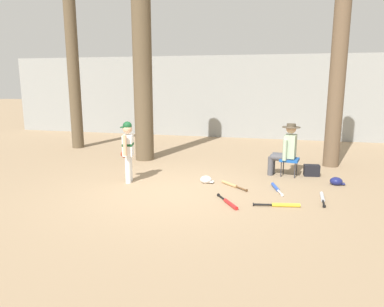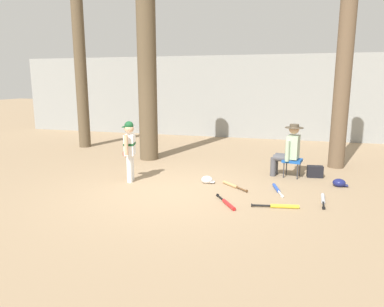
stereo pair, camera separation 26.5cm
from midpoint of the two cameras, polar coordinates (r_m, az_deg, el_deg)
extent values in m
plane|color=#937A5B|center=(7.05, -4.16, -6.13)|extent=(60.00, 60.00, 0.00)
cube|color=gray|center=(13.81, 5.12, 9.00)|extent=(18.00, 0.36, 3.06)
cylinder|color=brown|center=(9.77, -8.75, 14.97)|extent=(0.50, 0.50, 5.48)
cone|color=brown|center=(9.99, -8.27, -0.92)|extent=(0.67, 0.67, 0.30)
cylinder|color=brown|center=(9.52, 21.64, 13.75)|extent=(0.39, 0.39, 5.27)
cone|color=brown|center=(9.75, 20.49, -1.86)|extent=(0.56, 0.56, 0.23)
cylinder|color=white|center=(7.70, -11.14, -2.56)|extent=(0.12, 0.12, 0.58)
cylinder|color=white|center=(7.87, -10.90, -2.24)|extent=(0.12, 0.12, 0.58)
cube|color=white|center=(7.68, -11.16, 1.30)|extent=(0.27, 0.34, 0.44)
cube|color=#144723|center=(7.67, -11.17, 1.46)|extent=(0.28, 0.35, 0.05)
sphere|color=tan|center=(7.62, -11.27, 3.88)|extent=(0.20, 0.20, 0.20)
sphere|color=#144723|center=(7.62, -11.28, 4.33)|extent=(0.19, 0.19, 0.19)
cube|color=#144723|center=(7.64, -11.94, 4.13)|extent=(0.13, 0.16, 0.02)
cylinder|color=tan|center=(7.44, -11.67, 1.27)|extent=(0.10, 0.10, 0.42)
cylinder|color=tan|center=(7.90, -11.15, 1.00)|extent=(0.10, 0.10, 0.40)
ellipsoid|color=#933823|center=(7.96, -11.50, -0.11)|extent=(0.24, 0.17, 0.18)
cube|color=#194C9E|center=(8.35, 14.43, -0.97)|extent=(0.46, 0.46, 0.06)
cylinder|color=#333338|center=(8.28, 13.17, -2.37)|extent=(0.02, 0.02, 0.38)
cylinder|color=#333338|center=(8.56, 13.54, -1.92)|extent=(0.02, 0.02, 0.38)
cylinder|color=#333338|center=(8.23, 15.22, -2.55)|extent=(0.02, 0.02, 0.38)
cylinder|color=#333338|center=(8.52, 15.53, -2.10)|extent=(0.02, 0.02, 0.38)
cylinder|color=#47474C|center=(8.36, 11.56, -1.98)|extent=(0.13, 0.13, 0.43)
cylinder|color=#47474C|center=(8.56, 11.85, -1.69)|extent=(0.13, 0.13, 0.43)
cylinder|color=#47474C|center=(8.28, 12.97, -0.65)|extent=(0.42, 0.22, 0.15)
cylinder|color=#47474C|center=(8.47, 13.23, -0.39)|extent=(0.42, 0.22, 0.15)
cube|color=#99B293|center=(8.29, 14.54, 1.13)|extent=(0.30, 0.40, 0.52)
cylinder|color=#99B293|center=(8.10, 13.70, 0.50)|extent=(0.10, 0.10, 0.46)
cylinder|color=#99B293|center=(8.53, 14.23, 1.01)|extent=(0.10, 0.10, 0.46)
sphere|color=tan|center=(8.23, 14.68, 3.86)|extent=(0.22, 0.22, 0.22)
cylinder|color=#4C4233|center=(8.23, 14.69, 4.09)|extent=(0.40, 0.40, 0.02)
cylinder|color=#4C4233|center=(8.22, 14.70, 4.32)|extent=(0.20, 0.20, 0.09)
cube|color=black|center=(8.55, 17.72, -2.59)|extent=(0.36, 0.22, 0.26)
cylinder|color=brown|center=(12.07, -19.05, 12.82)|extent=(0.37, 0.37, 5.07)
cone|color=brown|center=(12.26, -18.28, 0.93)|extent=(0.53, 0.53, 0.22)
cylinder|color=yellow|center=(6.39, 13.63, -8.01)|extent=(0.48, 0.15, 0.07)
cylinder|color=black|center=(6.34, 10.03, -8.03)|extent=(0.32, 0.08, 0.03)
cylinder|color=black|center=(6.33, 8.58, -8.03)|extent=(0.02, 0.06, 0.06)
cylinder|color=#2347AD|center=(7.40, 12.16, -5.25)|extent=(0.18, 0.45, 0.07)
cylinder|color=silver|center=(7.05, 12.84, -6.11)|extent=(0.11, 0.30, 0.03)
cylinder|color=silver|center=(6.92, 13.14, -6.48)|extent=(0.06, 0.03, 0.06)
cylinder|color=red|center=(6.28, 4.99, -8.07)|extent=(0.31, 0.43, 0.07)
cylinder|color=black|center=(6.62, 3.61, -7.02)|extent=(0.20, 0.28, 0.03)
cylinder|color=black|center=(6.76, 3.11, -6.62)|extent=(0.06, 0.04, 0.06)
cylinder|color=#B7BCC6|center=(7.02, 19.08, -6.55)|extent=(0.09, 0.45, 0.07)
cylinder|color=black|center=(6.67, 19.21, -7.53)|extent=(0.05, 0.30, 0.03)
cylinder|color=black|center=(6.53, 19.27, -7.95)|extent=(0.06, 0.02, 0.06)
cylinder|color=tan|center=(7.47, 4.98, -4.87)|extent=(0.38, 0.36, 0.07)
cylinder|color=brown|center=(7.19, 6.86, -5.57)|extent=(0.24, 0.23, 0.03)
cylinder|color=brown|center=(7.07, 7.65, -5.87)|extent=(0.05, 0.05, 0.06)
ellipsoid|color=silver|center=(7.62, 1.24, -4.19)|extent=(0.24, 0.22, 0.16)
cube|color=silver|center=(7.61, 2.09, -4.52)|extent=(0.10, 0.12, 0.02)
ellipsoid|color=navy|center=(8.01, 21.17, -4.16)|extent=(0.26, 0.23, 0.17)
cube|color=navy|center=(8.04, 22.01, -4.48)|extent=(0.10, 0.13, 0.02)
camera|label=1|loc=(0.13, -91.09, -0.22)|focal=33.39mm
camera|label=2|loc=(0.13, 88.91, 0.22)|focal=33.39mm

